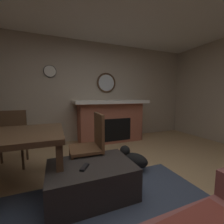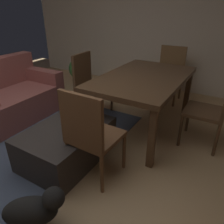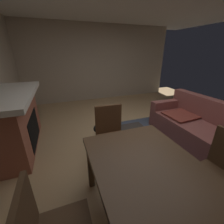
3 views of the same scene
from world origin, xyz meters
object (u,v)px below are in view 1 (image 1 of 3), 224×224
at_px(small_dog, 133,158).
at_px(wall_clock, 50,71).
at_px(tv_remote, 84,167).
at_px(dining_chair_west, 92,142).
at_px(ottoman_coffee_table, 91,180).
at_px(round_wall_mirror, 106,83).
at_px(dining_chair_south, 11,135).
at_px(fireplace, 110,120).

xyz_separation_m(small_dog, wall_clock, (1.22, -1.86, 1.59)).
height_order(tv_remote, wall_clock, wall_clock).
distance_m(tv_remote, dining_chair_west, 0.53).
distance_m(ottoman_coffee_table, wall_clock, 2.76).
xyz_separation_m(round_wall_mirror, tv_remote, (1.06, 2.29, -1.15)).
xyz_separation_m(dining_chair_west, dining_chair_south, (1.19, -0.89, 0.00)).
height_order(tv_remote, small_dog, tv_remote).
xyz_separation_m(round_wall_mirror, ottoman_coffee_table, (0.97, 2.22, -1.35)).
bearing_deg(dining_chair_south, fireplace, -162.68).
bearing_deg(round_wall_mirror, small_dog, 83.80).
distance_m(dining_chair_south, wall_clock, 1.68).
xyz_separation_m(fireplace, ottoman_coffee_table, (0.97, 1.93, -0.35)).
xyz_separation_m(tv_remote, dining_chair_south, (0.99, -1.37, 0.12)).
bearing_deg(fireplace, ottoman_coffee_table, 63.29).
bearing_deg(fireplace, dining_chair_west, 60.57).
height_order(ottoman_coffee_table, tv_remote, tv_remote).
bearing_deg(wall_clock, fireplace, 168.58).
bearing_deg(wall_clock, dining_chair_west, 107.04).
relative_size(fireplace, ottoman_coffee_table, 1.91).
relative_size(fireplace, wall_clock, 6.46).
xyz_separation_m(round_wall_mirror, dining_chair_south, (2.05, 0.93, -1.02)).
bearing_deg(wall_clock, dining_chair_south, 55.62).
bearing_deg(dining_chair_west, small_dog, 175.70).
height_order(fireplace, wall_clock, wall_clock).
relative_size(fireplace, small_dog, 3.99).
bearing_deg(fireplace, small_dog, 82.69).
relative_size(dining_chair_south, small_dog, 1.99).
relative_size(fireplace, dining_chair_south, 2.01).
bearing_deg(tv_remote, dining_chair_south, -21.56).
distance_m(ottoman_coffee_table, small_dog, 0.85).
bearing_deg(fireplace, wall_clock, -11.42).
xyz_separation_m(dining_chair_west, small_dog, (-0.66, 0.05, -0.34)).
bearing_deg(ottoman_coffee_table, small_dog, -155.41).
bearing_deg(fireplace, tv_remote, 62.10).
xyz_separation_m(fireplace, tv_remote, (1.06, 2.01, -0.15)).
relative_size(round_wall_mirror, small_dog, 1.16).
relative_size(round_wall_mirror, ottoman_coffee_table, 0.55).
distance_m(round_wall_mirror, dining_chair_south, 2.47).
bearing_deg(tv_remote, fireplace, -85.42).
distance_m(dining_chair_west, wall_clock, 2.27).
relative_size(small_dog, wall_clock, 1.62).
height_order(small_dog, wall_clock, wall_clock).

